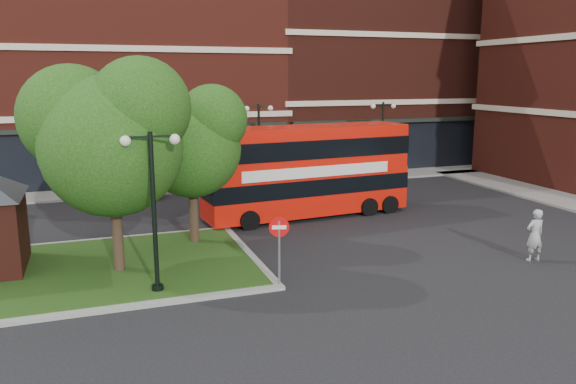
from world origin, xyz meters
name	(u,v)px	position (x,y,z in m)	size (l,w,h in m)	color
ground	(325,276)	(0.00, 0.00, 0.00)	(120.00, 120.00, 0.00)	black
pavement_far	(219,185)	(0.00, 16.50, 0.06)	(44.00, 3.00, 0.12)	slate
terrace_far_left	(72,69)	(-8.00, 24.00, 7.00)	(26.00, 12.00, 14.00)	maroon
terrace_far_right	(371,57)	(14.00, 24.00, 8.00)	(18.00, 12.00, 16.00)	#471911
traffic_island	(73,272)	(-8.00, 3.00, 0.07)	(12.60, 7.60, 0.15)	gray
tree_island_west	(108,132)	(-6.60, 2.58, 4.79)	(5.40, 4.71, 7.21)	#2D2116
tree_island_east	(189,138)	(-3.58, 5.06, 4.24)	(4.46, 3.90, 6.29)	#2D2116
lamp_island	(154,205)	(-5.50, 0.20, 2.83)	(1.72, 0.36, 5.00)	black
lamp_far_left	(259,142)	(2.00, 14.50, 2.83)	(1.72, 0.36, 5.00)	black
lamp_far_right	(382,137)	(10.00, 14.50, 2.83)	(1.72, 0.36, 5.00)	black
bus	(307,165)	(2.39, 7.81, 2.47)	(10.03, 3.14, 3.77)	red
woman	(535,235)	(7.73, -1.05, 0.96)	(0.70, 0.46, 1.91)	#99999C
car_silver	(121,187)	(-5.77, 14.50, 0.73)	(1.72, 4.27, 1.46)	silver
car_white	(302,172)	(5.27, 16.00, 0.68)	(1.45, 4.16, 1.37)	white
no_entry_sign	(279,238)	(-1.80, -0.50, 1.64)	(0.62, 0.22, 2.30)	slate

